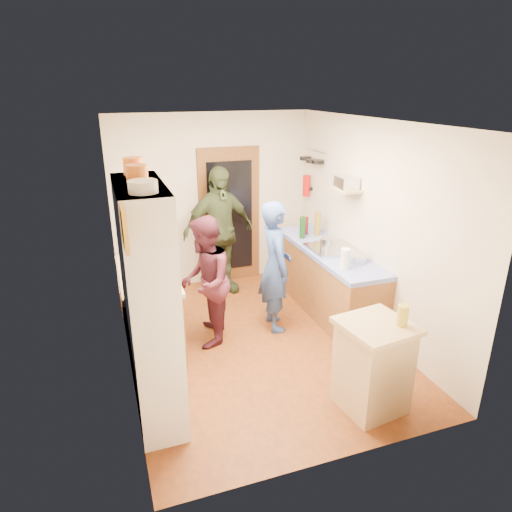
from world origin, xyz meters
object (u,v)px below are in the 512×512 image
person_left (208,281)px  person_back (220,231)px  right_counter_base (327,281)px  island_base (372,368)px  person_hob (278,267)px  hutch_body (150,305)px

person_left → person_back: 1.42m
right_counter_base → person_back: person_back is taller
right_counter_base → island_base: size_ratio=2.56×
person_left → person_back: size_ratio=0.83×
person_hob → person_left: (-0.90, -0.02, -0.05)m
island_base → person_hob: size_ratio=0.52×
hutch_body → island_base: 2.17m
person_hob → person_left: size_ratio=1.06×
right_counter_base → person_hob: person_hob is taller
person_back → island_base: bearing=-90.6°
island_base → person_back: size_ratio=0.45×
island_base → person_back: 3.17m
person_hob → person_left: 0.90m
hutch_body → person_back: (1.28, 2.37, -0.15)m
person_back → person_hob: bearing=-85.8°
hutch_body → island_base: (1.95, -0.69, -0.67)m
right_counter_base → person_hob: bearing=-164.1°
hutch_body → island_base: size_ratio=2.56×
person_hob → person_left: bearing=95.8°
hutch_body → right_counter_base: 2.90m
hutch_body → island_base: bearing=-19.5°
island_base → person_left: size_ratio=0.55×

